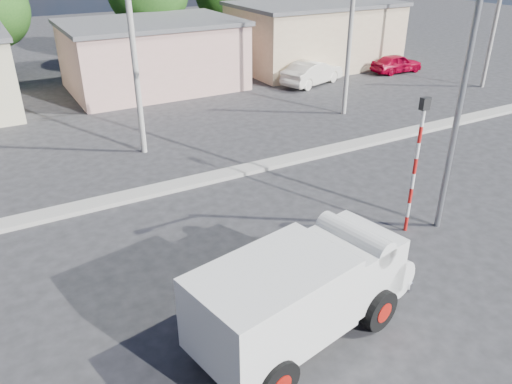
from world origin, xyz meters
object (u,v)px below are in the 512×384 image
cyclist (327,249)px  car_cream (312,73)px  streetlight (462,74)px  bicycle (326,256)px  truck (307,289)px  traffic_pole (417,155)px  car_red (397,63)px

cyclist → car_cream: 20.27m
streetlight → bicycle: bearing=-176.8°
bicycle → streetlight: (4.51, 0.25, 4.43)m
bicycle → truck: bearing=129.0°
streetlight → car_cream: bearing=67.6°
car_cream → traffic_pole: 18.11m
truck → streetlight: (6.39, 1.98, 3.67)m
bicycle → traffic_pole: size_ratio=0.47×
truck → cyclist: truck is taller
car_cream → car_red: 6.96m
traffic_pole → bicycle: bearing=-171.2°
cyclist → bicycle: bearing=-0.0°
car_red → bicycle: bearing=134.0°
cyclist → car_cream: size_ratio=0.32×
car_red → traffic_pole: traffic_pole is taller
cyclist → streetlight: 6.18m
traffic_pole → streetlight: size_ratio=0.48×
car_cream → streetlight: streetlight is taller
traffic_pole → streetlight: streetlight is taller
cyclist → traffic_pole: 4.06m
truck → car_red: 27.25m
truck → streetlight: 7.63m
bicycle → cyclist: size_ratio=1.38×
truck → traffic_pole: 6.05m
truck → traffic_pole: traffic_pole is taller
cyclist → car_cream: car_cream is taller
traffic_pole → truck: bearing=-157.3°
truck → bicycle: bearing=31.3°
truck → cyclist: bearing=31.3°
cyclist → traffic_pole: size_ratio=0.34×
bicycle → car_red: size_ratio=0.55×
bicycle → car_cream: car_cream is taller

